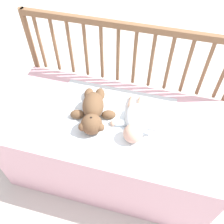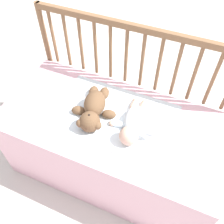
# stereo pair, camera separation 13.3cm
# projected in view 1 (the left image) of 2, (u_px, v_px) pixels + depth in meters

# --- Properties ---
(ground_plane) EXTENTS (12.00, 12.00, 0.00)m
(ground_plane) POSITION_uv_depth(u_px,v_px,m) (112.00, 166.00, 1.86)
(ground_plane) COLOR silver
(crib_mattress) EXTENTS (1.30, 0.64, 0.55)m
(crib_mattress) POSITION_uv_depth(u_px,v_px,m) (112.00, 146.00, 1.64)
(crib_mattress) COLOR #EDB7C6
(crib_mattress) RESTS_ON ground_plane
(crib_rail) EXTENTS (1.30, 0.04, 0.97)m
(crib_rail) POSITION_uv_depth(u_px,v_px,m) (126.00, 65.00, 1.54)
(crib_rail) COLOR brown
(crib_rail) RESTS_ON ground_plane
(blanket) EXTENTS (0.70, 0.46, 0.01)m
(blanket) POSITION_uv_depth(u_px,v_px,m) (114.00, 116.00, 1.45)
(blanket) COLOR white
(blanket) RESTS_ON crib_mattress
(teddy_bear) EXTENTS (0.27, 0.36, 0.12)m
(teddy_bear) POSITION_uv_depth(u_px,v_px,m) (93.00, 111.00, 1.40)
(teddy_bear) COLOR brown
(teddy_bear) RESTS_ON crib_mattress
(baby) EXTENTS (0.28, 0.35, 0.10)m
(baby) POSITION_uv_depth(u_px,v_px,m) (134.00, 120.00, 1.38)
(baby) COLOR white
(baby) RESTS_ON crib_mattress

